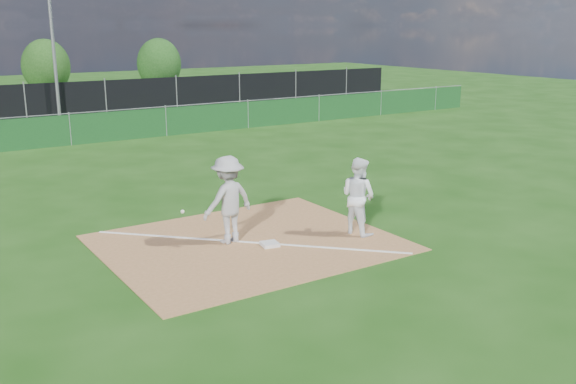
% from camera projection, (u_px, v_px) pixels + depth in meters
% --- Properties ---
extents(ground, '(90.00, 90.00, 0.00)m').
position_uv_depth(ground, '(113.00, 168.00, 21.16)').
color(ground, '#17430E').
rests_on(ground, ground).
extents(infield_dirt, '(6.00, 5.00, 0.02)m').
position_uv_depth(infield_dirt, '(248.00, 243.00, 13.87)').
color(infield_dirt, '#9A693D').
rests_on(infield_dirt, ground).
extents(foul_line, '(5.01, 5.01, 0.01)m').
position_uv_depth(foul_line, '(248.00, 242.00, 13.86)').
color(foul_line, white).
rests_on(foul_line, infield_dirt).
extents(green_fence, '(44.00, 0.05, 1.20)m').
position_uv_depth(green_fence, '(70.00, 130.00, 25.05)').
color(green_fence, '#103C17').
rests_on(green_fence, ground).
extents(black_fence, '(46.00, 0.04, 1.80)m').
position_uv_depth(black_fence, '(25.00, 102.00, 31.46)').
color(black_fence, black).
rests_on(black_fence, ground).
extents(parking_lot, '(46.00, 9.00, 0.01)m').
position_uv_depth(parking_lot, '(8.00, 110.00, 35.73)').
color(parking_lot, black).
rests_on(parking_lot, ground).
extents(light_pole, '(0.16, 0.16, 8.00)m').
position_uv_depth(light_pole, '(52.00, 37.00, 31.23)').
color(light_pole, slate).
rests_on(light_pole, ground).
extents(first_base, '(0.41, 0.41, 0.07)m').
position_uv_depth(first_base, '(270.00, 244.00, 13.64)').
color(first_base, silver).
rests_on(first_base, infield_dirt).
extents(play_at_first, '(1.81, 0.90, 1.89)m').
position_uv_depth(play_at_first, '(228.00, 200.00, 13.67)').
color(play_at_first, '#B3B3B5').
rests_on(play_at_first, infield_dirt).
extents(runner, '(0.82, 0.97, 1.75)m').
position_uv_depth(runner, '(358.00, 196.00, 14.31)').
color(runner, white).
rests_on(runner, ground).
extents(car_right, '(5.06, 3.55, 1.36)m').
position_uv_depth(car_right, '(123.00, 91.00, 38.86)').
color(car_right, black).
rests_on(car_right, parking_lot).
extents(tree_mid, '(3.14, 3.14, 3.72)m').
position_uv_depth(tree_mid, '(46.00, 66.00, 42.86)').
color(tree_mid, '#382316').
rests_on(tree_mid, ground).
extents(tree_right, '(3.12, 3.12, 3.71)m').
position_uv_depth(tree_right, '(159.00, 64.00, 45.84)').
color(tree_right, '#382316').
rests_on(tree_right, ground).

